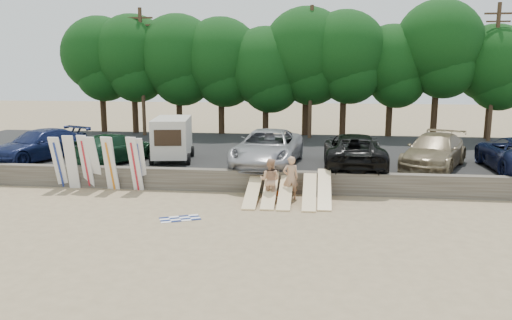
# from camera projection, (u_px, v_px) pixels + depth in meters

# --- Properties ---
(ground) EXTENTS (120.00, 120.00, 0.00)m
(ground) POSITION_uv_depth(u_px,v_px,m) (252.00, 210.00, 19.82)
(ground) COLOR tan
(ground) RESTS_ON ground
(seawall) EXTENTS (44.00, 0.50, 1.00)m
(seawall) POSITION_uv_depth(u_px,v_px,m) (260.00, 181.00, 22.65)
(seawall) COLOR #6B6356
(seawall) RESTS_ON ground
(parking_lot) EXTENTS (44.00, 14.50, 0.70)m
(parking_lot) POSITION_uv_depth(u_px,v_px,m) (274.00, 156.00, 30.00)
(parking_lot) COLOR #282828
(parking_lot) RESTS_ON ground
(treeline) EXTENTS (33.57, 6.60, 9.44)m
(treeline) POSITION_uv_depth(u_px,v_px,m) (276.00, 56.00, 35.70)
(treeline) COLOR #382616
(treeline) RESTS_ON parking_lot
(utility_poles) EXTENTS (25.80, 0.26, 9.00)m
(utility_poles) POSITION_uv_depth(u_px,v_px,m) (311.00, 70.00, 34.19)
(utility_poles) COLOR #473321
(utility_poles) RESTS_ON parking_lot
(box_trailer) EXTENTS (2.50, 3.81, 2.27)m
(box_trailer) POSITION_uv_depth(u_px,v_px,m) (172.00, 137.00, 26.35)
(box_trailer) COLOR beige
(box_trailer) RESTS_ON parking_lot
(car_0) EXTENTS (4.28, 5.96, 1.60)m
(car_0) POSITION_uv_depth(u_px,v_px,m) (39.00, 145.00, 26.69)
(car_0) COLOR #141E47
(car_0) RESTS_ON parking_lot
(car_1) EXTENTS (3.74, 5.58, 1.50)m
(car_1) POSITION_uv_depth(u_px,v_px,m) (114.00, 148.00, 26.02)
(car_1) COLOR #12341F
(car_1) RESTS_ON parking_lot
(car_2) EXTENTS (3.49, 6.70, 1.80)m
(car_2) POSITION_uv_depth(u_px,v_px,m) (268.00, 148.00, 24.99)
(car_2) COLOR #9F9EA3
(car_2) RESTS_ON parking_lot
(car_3) EXTENTS (2.89, 6.18, 1.71)m
(car_3) POSITION_uv_depth(u_px,v_px,m) (354.00, 151.00, 24.53)
(car_3) COLOR black
(car_3) RESTS_ON parking_lot
(car_4) EXTENTS (4.52, 6.21, 1.67)m
(car_4) POSITION_uv_depth(u_px,v_px,m) (434.00, 151.00, 24.46)
(car_4) COLOR #806F51
(car_4) RESTS_ON parking_lot
(surfboard_upright_0) EXTENTS (0.55, 0.87, 2.50)m
(surfboard_upright_0) POSITION_uv_depth(u_px,v_px,m) (59.00, 163.00, 23.09)
(surfboard_upright_0) COLOR white
(surfboard_upright_0) RESTS_ON ground
(surfboard_upright_1) EXTENTS (0.54, 0.60, 2.56)m
(surfboard_upright_1) POSITION_uv_depth(u_px,v_px,m) (71.00, 162.00, 23.03)
(surfboard_upright_1) COLOR white
(surfboard_upright_1) RESTS_ON ground
(surfboard_upright_2) EXTENTS (0.58, 0.62, 2.57)m
(surfboard_upright_2) POSITION_uv_depth(u_px,v_px,m) (86.00, 162.00, 23.08)
(surfboard_upright_2) COLOR white
(surfboard_upright_2) RESTS_ON ground
(surfboard_upright_3) EXTENTS (0.54, 0.82, 2.51)m
(surfboard_upright_3) POSITION_uv_depth(u_px,v_px,m) (94.00, 163.00, 23.06)
(surfboard_upright_3) COLOR white
(surfboard_upright_3) RESTS_ON ground
(surfboard_upright_4) EXTENTS (0.60, 0.72, 2.55)m
(surfboard_upright_4) POSITION_uv_depth(u_px,v_px,m) (110.00, 163.00, 22.76)
(surfboard_upright_4) COLOR white
(surfboard_upright_4) RESTS_ON ground
(surfboard_upright_5) EXTENTS (0.59, 0.79, 2.53)m
(surfboard_upright_5) POSITION_uv_depth(u_px,v_px,m) (110.00, 164.00, 22.80)
(surfboard_upright_5) COLOR white
(surfboard_upright_5) RESTS_ON ground
(surfboard_upright_6) EXTENTS (0.58, 0.89, 2.49)m
(surfboard_upright_6) POSITION_uv_depth(u_px,v_px,m) (140.00, 164.00, 22.77)
(surfboard_upright_6) COLOR white
(surfboard_upright_6) RESTS_ON ground
(surfboard_upright_7) EXTENTS (0.59, 0.69, 2.55)m
(surfboard_upright_7) POSITION_uv_depth(u_px,v_px,m) (135.00, 164.00, 22.63)
(surfboard_upright_7) COLOR white
(surfboard_upright_7) RESTS_ON ground
(surfboard_low_0) EXTENTS (0.56, 2.92, 0.84)m
(surfboard_low_0) POSITION_uv_depth(u_px,v_px,m) (253.00, 191.00, 21.12)
(surfboard_low_0) COLOR beige
(surfboard_low_0) RESTS_ON ground
(surfboard_low_1) EXTENTS (0.56, 2.87, 1.02)m
(surfboard_low_1) POSITION_uv_depth(u_px,v_px,m) (270.00, 190.00, 21.05)
(surfboard_low_1) COLOR beige
(surfboard_low_1) RESTS_ON ground
(surfboard_low_2) EXTENTS (0.56, 2.90, 0.89)m
(surfboard_low_2) POSITION_uv_depth(u_px,v_px,m) (285.00, 192.00, 20.97)
(surfboard_low_2) COLOR beige
(surfboard_low_2) RESTS_ON ground
(surfboard_low_3) EXTENTS (0.56, 2.87, 1.00)m
(surfboard_low_3) POSITION_uv_depth(u_px,v_px,m) (310.00, 191.00, 20.80)
(surfboard_low_3) COLOR beige
(surfboard_low_3) RESTS_ON ground
(surfboard_low_4) EXTENTS (0.56, 2.82, 1.16)m
(surfboard_low_4) POSITION_uv_depth(u_px,v_px,m) (324.00, 189.00, 20.90)
(surfboard_low_4) COLOR beige
(surfboard_low_4) RESTS_ON ground
(beachgoer_a) EXTENTS (0.78, 0.61, 1.87)m
(beachgoer_a) POSITION_uv_depth(u_px,v_px,m) (291.00, 178.00, 21.38)
(beachgoer_a) COLOR tan
(beachgoer_a) RESTS_ON ground
(beachgoer_b) EXTENTS (1.01, 0.85, 1.84)m
(beachgoer_b) POSITION_uv_depth(u_px,v_px,m) (270.00, 180.00, 21.02)
(beachgoer_b) COLOR tan
(beachgoer_b) RESTS_ON ground
(cooler) EXTENTS (0.46, 0.42, 0.32)m
(cooler) POSITION_uv_depth(u_px,v_px,m) (254.00, 192.00, 22.04)
(cooler) COLOR #248737
(cooler) RESTS_ON ground
(gear_bag) EXTENTS (0.35, 0.32, 0.22)m
(gear_bag) POSITION_uv_depth(u_px,v_px,m) (278.00, 193.00, 22.04)
(gear_bag) COLOR #C44F17
(gear_bag) RESTS_ON ground
(beach_towel) EXTENTS (1.99, 1.99, 0.00)m
(beach_towel) POSITION_uv_depth(u_px,v_px,m) (180.00, 219.00, 18.72)
(beach_towel) COLOR white
(beach_towel) RESTS_ON ground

